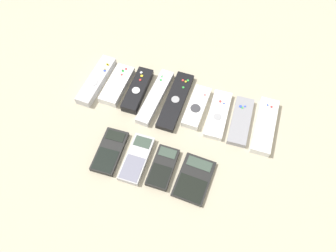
{
  "coord_description": "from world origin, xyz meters",
  "views": [
    {
      "loc": [
        0.16,
        -0.43,
        0.86
      ],
      "look_at": [
        0.0,
        0.03,
        0.01
      ],
      "focal_mm": 35.0,
      "sensor_mm": 36.0,
      "label": 1
    }
  ],
  "objects_px": {
    "calculator_1": "(137,159)",
    "calculator_2": "(163,167)",
    "remote_7": "(241,121)",
    "remote_8": "(265,126)",
    "remote_5": "(196,107)",
    "calculator_0": "(110,151)",
    "remote_4": "(176,101)",
    "remote_6": "(218,114)",
    "remote_1": "(117,85)",
    "remote_2": "(138,90)",
    "remote_3": "(155,97)",
    "remote_0": "(97,80)",
    "calculator_3": "(194,179)"
  },
  "relations": [
    {
      "from": "remote_1",
      "to": "remote_7",
      "type": "relative_size",
      "value": 0.91
    },
    {
      "from": "calculator_2",
      "to": "remote_8",
      "type": "bearing_deg",
      "value": 41.81
    },
    {
      "from": "remote_4",
      "to": "remote_8",
      "type": "bearing_deg",
      "value": 0.17
    },
    {
      "from": "remote_8",
      "to": "calculator_1",
      "type": "xyz_separation_m",
      "value": [
        -0.32,
        -0.22,
        -0.0
      ]
    },
    {
      "from": "remote_2",
      "to": "remote_3",
      "type": "relative_size",
      "value": 0.79
    },
    {
      "from": "remote_2",
      "to": "remote_3",
      "type": "height_order",
      "value": "remote_2"
    },
    {
      "from": "remote_3",
      "to": "remote_5",
      "type": "xyz_separation_m",
      "value": [
        0.13,
        0.01,
        0.0
      ]
    },
    {
      "from": "calculator_2",
      "to": "calculator_3",
      "type": "relative_size",
      "value": 0.93
    },
    {
      "from": "remote_2",
      "to": "calculator_3",
      "type": "height_order",
      "value": "remote_2"
    },
    {
      "from": "remote_4",
      "to": "calculator_3",
      "type": "height_order",
      "value": "remote_4"
    },
    {
      "from": "remote_8",
      "to": "calculator_0",
      "type": "height_order",
      "value": "remote_8"
    },
    {
      "from": "calculator_0",
      "to": "calculator_1",
      "type": "xyz_separation_m",
      "value": [
        0.08,
        0.0,
        0.0
      ]
    },
    {
      "from": "remote_1",
      "to": "calculator_0",
      "type": "bearing_deg",
      "value": -70.46
    },
    {
      "from": "calculator_1",
      "to": "calculator_2",
      "type": "distance_m",
      "value": 0.08
    },
    {
      "from": "remote_4",
      "to": "calculator_2",
      "type": "relative_size",
      "value": 1.72
    },
    {
      "from": "remote_5",
      "to": "calculator_0",
      "type": "relative_size",
      "value": 1.07
    },
    {
      "from": "remote_7",
      "to": "calculator_2",
      "type": "relative_size",
      "value": 1.34
    },
    {
      "from": "remote_2",
      "to": "calculator_1",
      "type": "distance_m",
      "value": 0.24
    },
    {
      "from": "calculator_1",
      "to": "calculator_2",
      "type": "bearing_deg",
      "value": -1.57
    },
    {
      "from": "remote_5",
      "to": "remote_6",
      "type": "height_order",
      "value": "remote_5"
    },
    {
      "from": "remote_6",
      "to": "remote_2",
      "type": "bearing_deg",
      "value": 176.65
    },
    {
      "from": "remote_6",
      "to": "remote_0",
      "type": "bearing_deg",
      "value": 177.83
    },
    {
      "from": "remote_3",
      "to": "calculator_2",
      "type": "xyz_separation_m",
      "value": [
        0.1,
        -0.22,
        -0.0
      ]
    },
    {
      "from": "calculator_3",
      "to": "calculator_0",
      "type": "bearing_deg",
      "value": -177.86
    },
    {
      "from": "remote_3",
      "to": "remote_6",
      "type": "xyz_separation_m",
      "value": [
        0.2,
        0.0,
        -0.0
      ]
    },
    {
      "from": "remote_7",
      "to": "remote_8",
      "type": "distance_m",
      "value": 0.07
    },
    {
      "from": "calculator_0",
      "to": "remote_5",
      "type": "bearing_deg",
      "value": 46.83
    },
    {
      "from": "remote_5",
      "to": "remote_4",
      "type": "bearing_deg",
      "value": 178.89
    },
    {
      "from": "remote_1",
      "to": "calculator_0",
      "type": "relative_size",
      "value": 1.08
    },
    {
      "from": "remote_1",
      "to": "calculator_0",
      "type": "height_order",
      "value": "remote_1"
    },
    {
      "from": "remote_4",
      "to": "remote_6",
      "type": "relative_size",
      "value": 1.27
    },
    {
      "from": "remote_3",
      "to": "calculator_2",
      "type": "relative_size",
      "value": 1.67
    },
    {
      "from": "remote_1",
      "to": "calculator_3",
      "type": "relative_size",
      "value": 1.12
    },
    {
      "from": "remote_1",
      "to": "calculator_2",
      "type": "xyz_separation_m",
      "value": [
        0.24,
        -0.22,
        -0.0
      ]
    },
    {
      "from": "remote_7",
      "to": "remote_0",
      "type": "bearing_deg",
      "value": 177.72
    },
    {
      "from": "remote_7",
      "to": "remote_3",
      "type": "bearing_deg",
      "value": 177.67
    },
    {
      "from": "remote_0",
      "to": "remote_6",
      "type": "bearing_deg",
      "value": 2.86
    },
    {
      "from": "remote_6",
      "to": "calculator_2",
      "type": "bearing_deg",
      "value": -117.61
    },
    {
      "from": "remote_5",
      "to": "calculator_0",
      "type": "bearing_deg",
      "value": -129.3
    },
    {
      "from": "remote_0",
      "to": "remote_3",
      "type": "relative_size",
      "value": 0.93
    },
    {
      "from": "remote_6",
      "to": "calculator_1",
      "type": "bearing_deg",
      "value": -132.21
    },
    {
      "from": "remote_3",
      "to": "calculator_0",
      "type": "xyz_separation_m",
      "value": [
        -0.06,
        -0.22,
        -0.0
      ]
    },
    {
      "from": "remote_5",
      "to": "remote_7",
      "type": "xyz_separation_m",
      "value": [
        0.14,
        -0.0,
        -0.0
      ]
    },
    {
      "from": "remote_2",
      "to": "remote_8",
      "type": "height_order",
      "value": "remote_2"
    },
    {
      "from": "remote_1",
      "to": "remote_3",
      "type": "height_order",
      "value": "remote_1"
    },
    {
      "from": "remote_1",
      "to": "remote_7",
      "type": "xyz_separation_m",
      "value": [
        0.41,
        -0.0,
        -0.0
      ]
    },
    {
      "from": "remote_8",
      "to": "calculator_1",
      "type": "bearing_deg",
      "value": -146.66
    },
    {
      "from": "remote_5",
      "to": "calculator_3",
      "type": "bearing_deg",
      "value": -73.84
    },
    {
      "from": "calculator_0",
      "to": "remote_4",
      "type": "bearing_deg",
      "value": 58.98
    },
    {
      "from": "remote_4",
      "to": "remote_1",
      "type": "bearing_deg",
      "value": -178.29
    }
  ]
}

